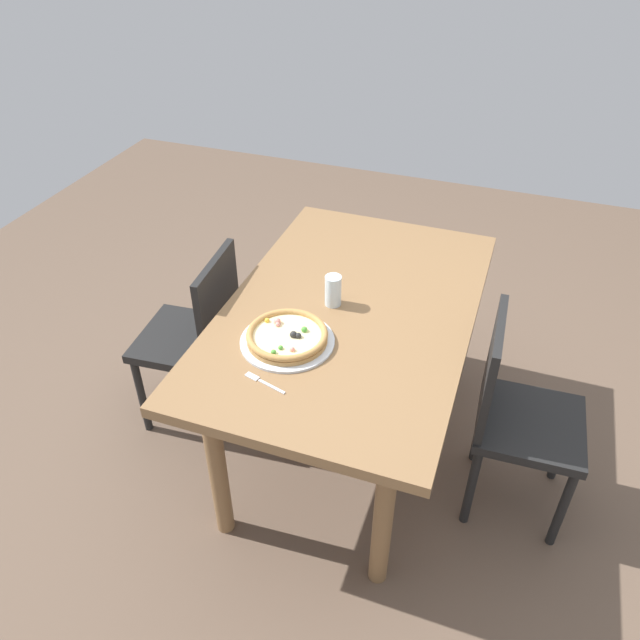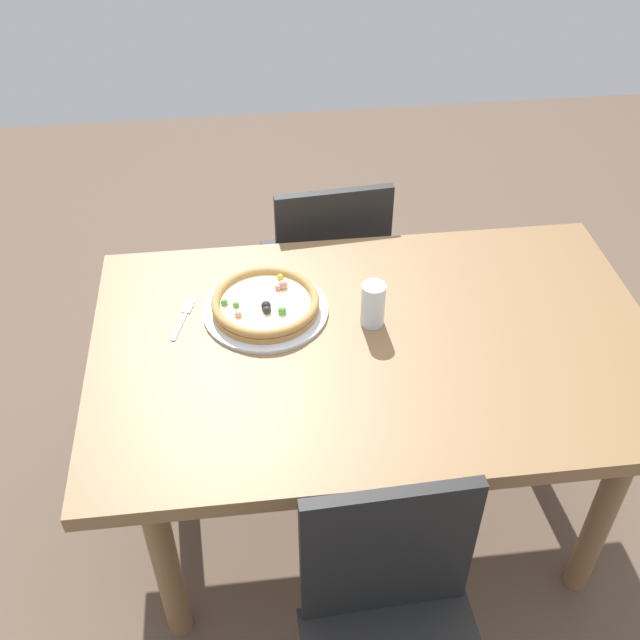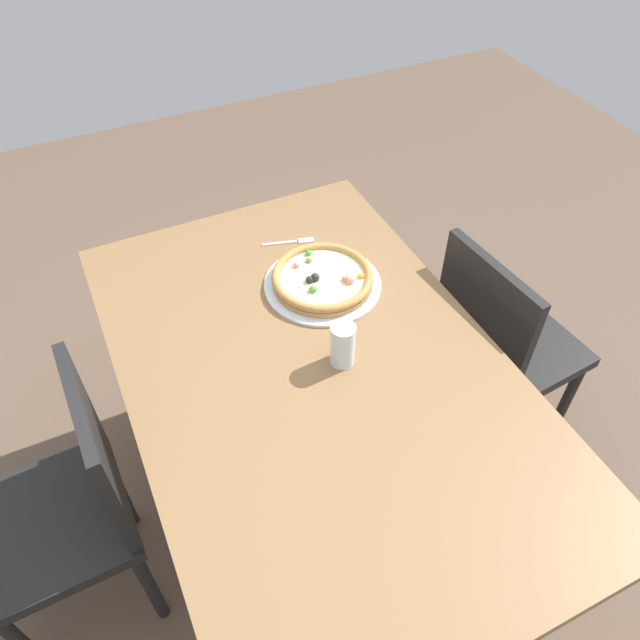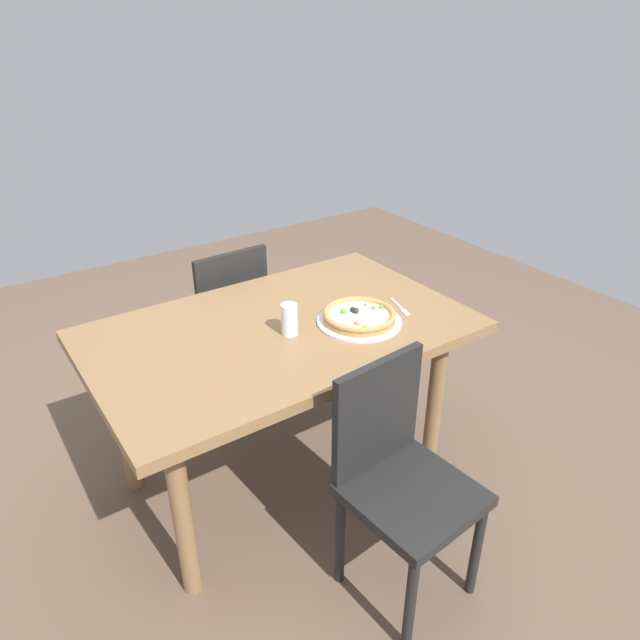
{
  "view_description": "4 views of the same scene",
  "coord_description": "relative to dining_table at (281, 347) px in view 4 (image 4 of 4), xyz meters",
  "views": [
    {
      "loc": [
        -1.87,
        -0.54,
        2.19
      ],
      "look_at": [
        -0.14,
        0.08,
        0.79
      ],
      "focal_mm": 34.57,
      "sensor_mm": 36.0,
      "label": 1
    },
    {
      "loc": [
        -0.32,
        -1.44,
        2.11
      ],
      "look_at": [
        -0.14,
        0.08,
        0.79
      ],
      "focal_mm": 42.28,
      "sensor_mm": 36.0,
      "label": 2
    },
    {
      "loc": [
        0.9,
        -0.42,
        1.98
      ],
      "look_at": [
        -0.14,
        0.08,
        0.79
      ],
      "focal_mm": 34.01,
      "sensor_mm": 36.0,
      "label": 3
    },
    {
      "loc": [
        1.02,
        1.75,
        1.88
      ],
      "look_at": [
        -0.14,
        0.08,
        0.79
      ],
      "focal_mm": 32.29,
      "sensor_mm": 36.0,
      "label": 4
    }
  ],
  "objects": [
    {
      "name": "dining_table",
      "position": [
        0.0,
        0.0,
        0.0
      ],
      "size": [
        1.5,
        0.94,
        0.77
      ],
      "color": "olive",
      "rests_on": "ground"
    },
    {
      "name": "fork",
      "position": [
        -0.51,
        0.15,
        0.1
      ],
      "size": [
        0.06,
        0.16,
        0.0
      ],
      "rotation": [
        0.0,
        0.0,
        1.29
      ],
      "color": "silver",
      "rests_on": "dining_table"
    },
    {
      "name": "pizza",
      "position": [
        -0.28,
        0.15,
        0.12
      ],
      "size": [
        0.3,
        0.3,
        0.05
      ],
      "color": "#B78447",
      "rests_on": "plate"
    },
    {
      "name": "plate",
      "position": [
        -0.28,
        0.15,
        0.1
      ],
      "size": [
        0.34,
        0.34,
        0.01
      ],
      "primitive_type": "cylinder",
      "color": "silver",
      "rests_on": "dining_table"
    },
    {
      "name": "chair_far",
      "position": [
        -0.05,
        0.69,
        -0.19
      ],
      "size": [
        0.43,
        0.43,
        0.89
      ],
      "rotation": [
        0.0,
        0.0,
        0.08
      ],
      "color": "black",
      "rests_on": "ground"
    },
    {
      "name": "drinking_glass",
      "position": [
        -0.0,
        0.07,
        0.16
      ],
      "size": [
        0.06,
        0.06,
        0.13
      ],
      "primitive_type": "cylinder",
      "color": "silver",
      "rests_on": "dining_table"
    },
    {
      "name": "ground_plane",
      "position": [
        0.0,
        0.0,
        -0.68
      ],
      "size": [
        6.0,
        6.0,
        0.0
      ],
      "primitive_type": "plane",
      "color": "brown"
    },
    {
      "name": "chair_near",
      "position": [
        -0.07,
        -0.69,
        -0.19
      ],
      "size": [
        0.41,
        0.41,
        0.89
      ],
      "rotation": [
        0.0,
        0.0,
        3.18
      ],
      "color": "black",
      "rests_on": "ground"
    }
  ]
}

